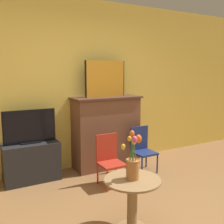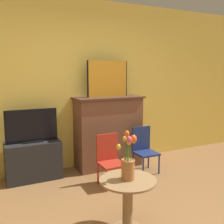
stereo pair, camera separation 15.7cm
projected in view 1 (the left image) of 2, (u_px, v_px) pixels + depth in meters
wall_back at (75, 85)px, 4.19m from camera, size 8.00×0.06×2.70m
fireplace_mantel at (106, 131)px, 4.31m from camera, size 1.13×0.46×1.17m
painting at (105, 79)px, 4.17m from camera, size 0.70×0.03×0.57m
tv_stand at (31, 162)px, 3.78m from camera, size 0.78×0.38×0.56m
tv_monitor at (30, 127)px, 3.70m from camera, size 0.73×0.12×0.48m
chair_red at (109, 158)px, 3.64m from camera, size 0.32×0.32×0.70m
chair_blue at (142, 147)px, 4.15m from camera, size 0.32×0.32×0.70m
side_table at (132, 197)px, 2.58m from camera, size 0.56×0.56×0.53m
vase_tulips at (133, 163)px, 2.52m from camera, size 0.17×0.18×0.50m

